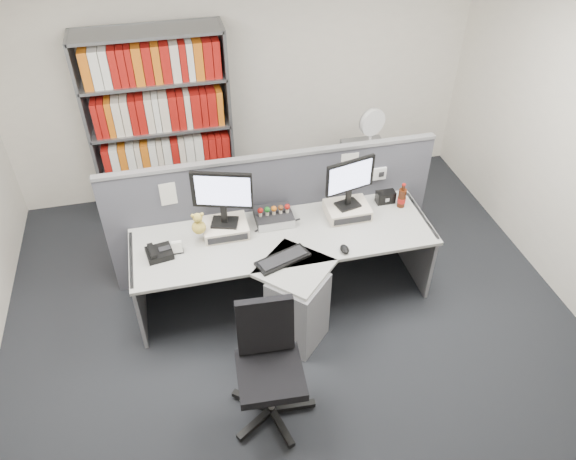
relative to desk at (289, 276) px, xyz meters
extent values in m
plane|color=#24262B|center=(0.00, -0.60, -0.46)|extent=(5.50, 5.50, 0.00)
cube|color=white|center=(0.00, 2.15, 0.89)|extent=(5.00, 0.04, 2.70)
cube|color=white|center=(0.00, -0.60, 2.24)|extent=(5.00, 5.50, 0.04)
cube|color=#4D4E57|center=(0.00, 0.65, 0.17)|extent=(3.00, 0.05, 1.25)
cube|color=gray|center=(0.00, 0.65, 0.80)|extent=(3.00, 0.07, 0.03)
cube|color=white|center=(0.95, 0.62, 0.49)|extent=(0.22, 0.04, 0.12)
cube|color=white|center=(-0.90, 0.63, 0.59)|extent=(0.16, 0.00, 0.22)
cube|color=white|center=(-0.50, 0.63, 0.59)|extent=(0.16, 0.00, 0.22)
cube|color=white|center=(0.70, 0.63, 0.59)|extent=(0.16, 0.00, 0.22)
cube|color=#ADADA7|center=(0.00, 0.22, 0.25)|extent=(2.60, 0.80, 0.03)
cube|color=#ADADA7|center=(0.00, -0.18, 0.25)|extent=(0.74, 0.74, 0.03)
cube|color=gray|center=(0.00, -0.30, -0.11)|extent=(0.57, 0.57, 0.69)
cube|color=gray|center=(-1.28, 0.22, -0.10)|extent=(0.03, 0.70, 0.72)
cube|color=gray|center=(1.28, 0.22, -0.10)|extent=(0.03, 0.70, 0.72)
cube|color=gray|center=(0.00, 0.58, -0.11)|extent=(2.50, 0.02, 0.45)
cube|color=beige|center=(-0.48, 0.38, 0.31)|extent=(0.38, 0.30, 0.10)
cube|color=black|center=(-0.48, 0.23, 0.31)|extent=(0.34, 0.01, 0.06)
cube|color=beige|center=(0.62, 0.38, 0.31)|extent=(0.38, 0.30, 0.10)
cube|color=black|center=(0.62, 0.23, 0.31)|extent=(0.34, 0.01, 0.06)
cube|color=black|center=(-0.48, 0.38, 0.37)|extent=(0.26, 0.22, 0.02)
cube|color=black|center=(-0.48, 0.38, 0.46)|extent=(0.06, 0.04, 0.18)
cube|color=black|center=(-0.48, 0.38, 0.71)|extent=(0.49, 0.19, 0.33)
cube|color=#C4CBFF|center=(-0.47, 0.37, 0.71)|extent=(0.43, 0.14, 0.28)
cube|color=black|center=(0.62, 0.38, 0.37)|extent=(0.23, 0.19, 0.02)
cube|color=black|center=(0.62, 0.38, 0.46)|extent=(0.05, 0.04, 0.17)
cube|color=black|center=(0.62, 0.38, 0.68)|extent=(0.45, 0.14, 0.30)
cube|color=#C4CBFF|center=(0.62, 0.37, 0.68)|extent=(0.40, 0.10, 0.26)
cube|color=black|center=(-0.04, 0.45, 0.31)|extent=(0.32, 0.29, 0.09)
cube|color=silver|center=(-0.04, 0.31, 0.31)|extent=(0.32, 0.01, 0.08)
cylinder|color=beige|center=(-0.16, 0.43, 0.37)|extent=(0.03, 0.03, 0.03)
sphere|color=#A5140F|center=(-0.16, 0.43, 0.41)|extent=(0.05, 0.05, 0.05)
cylinder|color=beige|center=(-0.10, 0.43, 0.37)|extent=(0.03, 0.03, 0.03)
sphere|color=#19721E|center=(-0.10, 0.43, 0.41)|extent=(0.05, 0.05, 0.05)
cylinder|color=beige|center=(-0.04, 0.43, 0.37)|extent=(0.03, 0.03, 0.03)
sphere|color=orange|center=(-0.04, 0.43, 0.41)|extent=(0.05, 0.05, 0.05)
cylinder|color=beige|center=(0.02, 0.43, 0.37)|extent=(0.03, 0.03, 0.03)
sphere|color=#593319|center=(0.02, 0.43, 0.41)|extent=(0.05, 0.05, 0.05)
cylinder|color=beige|center=(0.08, 0.43, 0.37)|extent=(0.03, 0.03, 0.03)
sphere|color=#A5140F|center=(0.08, 0.43, 0.41)|extent=(0.05, 0.05, 0.05)
cube|color=black|center=(-0.07, -0.08, 0.28)|extent=(0.48, 0.31, 0.03)
cube|color=black|center=(-0.07, -0.08, 0.29)|extent=(0.42, 0.25, 0.01)
ellipsoid|color=black|center=(0.45, -0.09, 0.29)|extent=(0.07, 0.12, 0.04)
cube|color=black|center=(-1.05, 0.21, 0.29)|extent=(0.23, 0.22, 0.06)
cube|color=black|center=(-1.10, 0.20, 0.34)|extent=(0.07, 0.17, 0.03)
cube|color=black|center=(-1.00, 0.22, 0.33)|extent=(0.10, 0.07, 0.01)
cube|color=black|center=(-0.90, 0.22, 0.27)|extent=(0.09, 0.06, 0.02)
cube|color=white|center=(-0.90, 0.20, 0.33)|extent=(0.08, 0.03, 0.09)
cube|color=white|center=(-0.90, 0.24, 0.33)|extent=(0.08, 0.03, 0.09)
sphere|color=gold|center=(-0.70, 0.31, 0.42)|extent=(0.12, 0.12, 0.12)
sphere|color=gold|center=(-0.70, 0.31, 0.52)|extent=(0.08, 0.08, 0.08)
sphere|color=gold|center=(-0.74, 0.31, 0.55)|extent=(0.03, 0.03, 0.03)
sphere|color=gold|center=(-0.66, 0.31, 0.55)|extent=(0.03, 0.03, 0.03)
cube|color=black|center=(1.02, 0.48, 0.32)|extent=(0.17, 0.09, 0.11)
cylinder|color=#3F190A|center=(1.14, 0.39, 0.36)|extent=(0.07, 0.07, 0.18)
cylinder|color=#A5140F|center=(1.14, 0.39, 0.33)|extent=(0.07, 0.07, 0.05)
cylinder|color=#3F190A|center=(1.14, 0.39, 0.47)|extent=(0.03, 0.03, 0.05)
cylinder|color=#A5140F|center=(1.14, 0.39, 0.50)|extent=(0.03, 0.03, 0.01)
cube|color=slate|center=(-1.59, 1.85, 0.54)|extent=(0.03, 0.40, 2.00)
cube|color=slate|center=(-0.21, 1.85, 0.54)|extent=(0.03, 0.40, 2.00)
cube|color=slate|center=(-0.90, 2.04, 0.54)|extent=(1.40, 0.02, 2.00)
cube|color=slate|center=(-0.90, 1.85, -0.44)|extent=(1.38, 0.40, 0.03)
cube|color=slate|center=(-0.90, 1.85, 0.06)|extent=(1.38, 0.40, 0.03)
cube|color=slate|center=(-0.90, 1.85, 0.56)|extent=(1.38, 0.40, 0.03)
cube|color=slate|center=(-0.90, 1.85, 1.06)|extent=(1.38, 0.40, 0.03)
cube|color=slate|center=(-0.90, 1.85, 1.52)|extent=(1.38, 0.40, 0.03)
cube|color=#A5140F|center=(-0.90, 1.82, -0.24)|extent=(1.24, 0.28, 0.36)
cube|color=orange|center=(-0.90, 1.82, 0.26)|extent=(1.24, 0.28, 0.36)
cube|color=beige|center=(-0.90, 1.82, 0.76)|extent=(1.24, 0.28, 0.36)
cube|color=white|center=(-0.90, 1.82, 1.26)|extent=(1.24, 0.28, 0.36)
cube|color=slate|center=(1.20, 1.40, -0.11)|extent=(0.45, 0.60, 0.70)
cube|color=black|center=(1.20, 1.10, 0.06)|extent=(0.40, 0.02, 0.28)
cube|color=black|center=(1.20, 1.10, -0.26)|extent=(0.40, 0.02, 0.28)
cylinder|color=white|center=(1.20, 1.40, 0.26)|extent=(0.17, 0.17, 0.03)
cylinder|color=white|center=(1.20, 1.40, 0.36)|extent=(0.03, 0.03, 0.17)
cylinder|color=white|center=(1.20, 1.39, 0.59)|extent=(0.29, 0.13, 0.29)
cylinder|color=silver|center=(1.20, 1.41, 0.59)|extent=(0.29, 0.12, 0.29)
cylinder|color=silver|center=(-0.37, -0.98, -0.20)|extent=(0.05, 0.05, 0.41)
cube|color=black|center=(-0.37, -0.98, 0.03)|extent=(0.50, 0.50, 0.07)
cube|color=black|center=(-0.36, -0.76, 0.31)|extent=(0.42, 0.14, 0.47)
cube|color=black|center=(-0.19, -0.99, -0.41)|extent=(0.31, 0.07, 0.04)
cylinder|color=black|center=(-0.07, -1.00, -0.43)|extent=(0.05, 0.05, 0.03)
cube|color=black|center=(-0.31, -0.80, -0.41)|extent=(0.16, 0.30, 0.04)
cylinder|color=black|center=(-0.26, -0.69, -0.43)|extent=(0.05, 0.05, 0.03)
cube|color=black|center=(-0.52, -0.86, -0.41)|extent=(0.27, 0.24, 0.04)
cylinder|color=black|center=(-0.61, -0.78, -0.43)|extent=(0.05, 0.05, 0.03)
cube|color=black|center=(-0.53, -1.07, -0.41)|extent=(0.29, 0.21, 0.04)
cylinder|color=black|center=(-0.63, -1.14, -0.43)|extent=(0.05, 0.05, 0.03)
cube|color=black|center=(-0.33, -1.15, -0.41)|extent=(0.13, 0.31, 0.04)
cylinder|color=black|center=(-0.30, -1.27, -0.43)|extent=(0.05, 0.05, 0.03)
camera|label=1|loc=(-0.80, -3.34, 3.34)|focal=34.72mm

